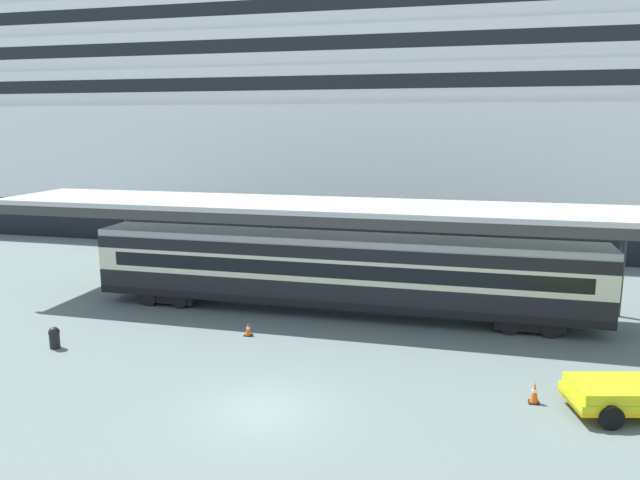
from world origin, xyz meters
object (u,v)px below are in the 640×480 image
Objects in this scene: train_carriage at (339,270)px; traffic_cone_near at (248,329)px; cruise_ship at (465,79)px; traffic_cone_mid at (534,393)px; quay_bollard at (54,337)px.

train_carriage reaches higher than traffic_cone_near.
cruise_ship is 208.04× the size of traffic_cone_near.
traffic_cone_near is at bearing 161.82° from traffic_cone_mid.
train_carriage reaches higher than traffic_cone_mid.
quay_bollard is at bearing 178.69° from traffic_cone_mid.
train_carriage is (-5.31, -30.53, -11.48)m from cruise_ship.
train_carriage is at bearing 51.30° from traffic_cone_near.
train_carriage is at bearing -99.88° from cruise_ship.
train_carriage is at bearing 35.13° from quay_bollard.
cruise_ship is at bearing 66.92° from quay_bollard.
cruise_ship is 164.85× the size of traffic_cone_mid.
cruise_ship is at bearing 75.98° from traffic_cone_near.
train_carriage is 26.84× the size of quay_bollard.
traffic_cone_near is 12.82m from traffic_cone_mid.
quay_bollard reaches higher than traffic_cone_near.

